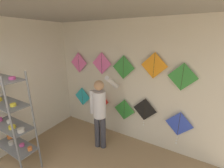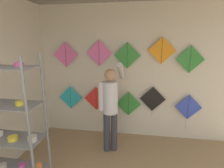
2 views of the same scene
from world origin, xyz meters
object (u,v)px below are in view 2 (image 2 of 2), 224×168
kite_3 (152,100)px  kite_8 (162,51)px  kite_4 (188,109)px  kite_9 (190,59)px  kite_7 (127,55)px  kite_5 (66,55)px  kite_1 (96,98)px  kite_0 (71,97)px  kite_6 (99,53)px  shopkeeper (110,103)px  kite_2 (128,104)px  shelf_rack (6,126)px

kite_3 → kite_8: bearing=0.3°
kite_4 → kite_9: kite_9 is taller
kite_7 → kite_5: bearing=180.0°
kite_4 → kite_8: size_ratio=1.39×
kite_1 → kite_5: size_ratio=1.00×
kite_1 → kite_7: size_ratio=1.00×
kite_0 → kite_9: size_ratio=1.00×
kite_6 → kite_9: size_ratio=1.00×
shopkeeper → kite_2: 0.70m
kite_7 → kite_8: kite_8 is taller
kite_2 → kite_6: kite_6 is taller
kite_0 → kite_3: kite_3 is taller
shopkeeper → kite_0: (-1.01, 0.60, -0.13)m
kite_0 → kite_5: 0.96m
kite_0 → kite_4: kite_0 is taller
shelf_rack → kite_0: shelf_rack is taller
kite_3 → kite_4: (0.73, -0.00, -0.16)m
kite_8 → shelf_rack: bearing=-137.8°
kite_1 → kite_3: bearing=-0.0°
kite_0 → kite_7: 1.58m
kite_2 → kite_8: kite_8 is taller
kite_8 → shopkeeper: bearing=-147.2°
kite_5 → kite_1: bearing=0.0°
kite_0 → kite_9: 2.63m
kite_7 → kite_3: bearing=-0.1°
kite_2 → kite_5: kite_5 is taller
shopkeeper → kite_3: size_ratio=2.53×
shelf_rack → kite_2: (1.40, 1.84, -0.29)m
kite_5 → kite_6: bearing=0.0°
shopkeeper → kite_5: bearing=136.7°
shelf_rack → kite_7: (1.35, 1.84, 0.74)m
kite_9 → kite_8: bearing=180.0°
kite_5 → kite_9: bearing=0.0°
kite_3 → kite_7: (-0.55, 0.00, 0.93)m
kite_5 → kite_9: kite_5 is taller
kite_5 → kite_9: (2.53, 0.00, -0.06)m
kite_5 → shelf_rack: bearing=-91.2°
kite_2 → kite_8: 1.30m
shopkeeper → kite_6: size_ratio=3.18×
shelf_rack → kite_3: bearing=44.0°
shelf_rack → kite_3: size_ratio=2.84×
kite_2 → kite_5: 1.71m
kite_5 → kite_3: bearing=-0.0°
kite_8 → kite_9: bearing=0.0°
shelf_rack → kite_7: size_ratio=3.57×
kite_1 → kite_2: (0.72, 0.00, -0.09)m
kite_8 → kite_4: bearing=-0.1°
kite_7 → shelf_rack: bearing=-126.3°
kite_6 → kite_4: bearing=-0.0°
kite_3 → kite_5: kite_5 is taller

